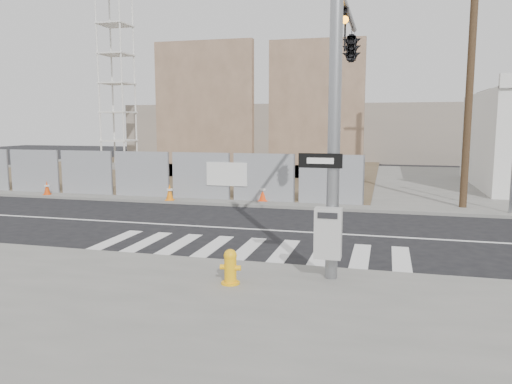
% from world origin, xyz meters
% --- Properties ---
extents(ground, '(100.00, 100.00, 0.00)m').
position_xyz_m(ground, '(0.00, 0.00, 0.00)').
color(ground, black).
rests_on(ground, ground).
extents(sidewalk_far, '(50.00, 20.00, 0.12)m').
position_xyz_m(sidewalk_far, '(0.00, 14.00, 0.06)').
color(sidewalk_far, slate).
rests_on(sidewalk_far, ground).
extents(signal_pole, '(0.96, 5.87, 7.00)m').
position_xyz_m(signal_pole, '(2.49, -2.05, 4.78)').
color(signal_pole, gray).
rests_on(signal_pole, sidewalk_near).
extents(chain_link_fence, '(24.60, 0.04, 2.00)m').
position_xyz_m(chain_link_fence, '(-10.00, 5.00, 1.12)').
color(chain_link_fence, gray).
rests_on(chain_link_fence, sidewalk_far).
extents(concrete_wall_left, '(6.00, 1.30, 8.00)m').
position_xyz_m(concrete_wall_left, '(-7.00, 13.08, 3.38)').
color(concrete_wall_left, brown).
rests_on(concrete_wall_left, sidewalk_far).
extents(concrete_wall_right, '(5.50, 1.30, 8.00)m').
position_xyz_m(concrete_wall_right, '(-0.50, 14.08, 3.38)').
color(concrete_wall_right, brown).
rests_on(concrete_wall_right, sidewalk_far).
extents(crane_tower, '(2.60, 2.60, 18.15)m').
position_xyz_m(crane_tower, '(-15.00, 17.00, 9.02)').
color(crane_tower, slate).
rests_on(crane_tower, sidewalk_far).
extents(utility_pole_right, '(1.60, 0.28, 10.00)m').
position_xyz_m(utility_pole_right, '(6.50, 5.50, 5.20)').
color(utility_pole_right, '#453220').
rests_on(utility_pole_right, sidewalk_far).
extents(fire_hydrant, '(0.46, 0.45, 0.73)m').
position_xyz_m(fire_hydrant, '(0.55, -5.73, 0.48)').
color(fire_hydrant, '#FFB40E').
rests_on(fire_hydrant, sidewalk_near).
extents(traffic_cone_b, '(0.44, 0.44, 0.64)m').
position_xyz_m(traffic_cone_b, '(-11.46, 4.34, 0.43)').
color(traffic_cone_b, '#D7420B').
rests_on(traffic_cone_b, sidewalk_far).
extents(traffic_cone_c, '(0.43, 0.43, 0.70)m').
position_xyz_m(traffic_cone_c, '(-5.32, 4.22, 0.46)').
color(traffic_cone_c, orange).
rests_on(traffic_cone_c, sidewalk_far).
extents(traffic_cone_d, '(0.44, 0.44, 0.77)m').
position_xyz_m(traffic_cone_d, '(-1.43, 5.06, 0.50)').
color(traffic_cone_d, '#FF420D').
rests_on(traffic_cone_d, sidewalk_far).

